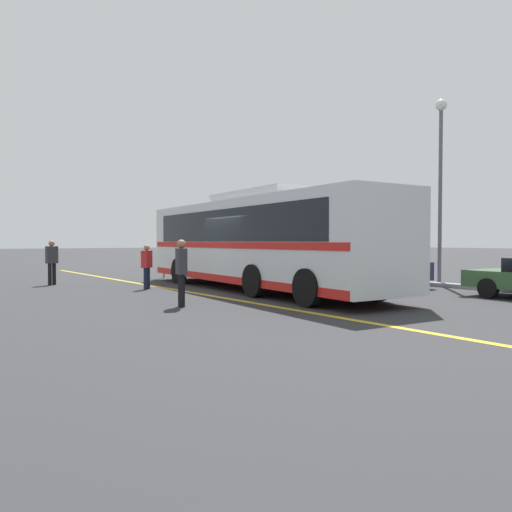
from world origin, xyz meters
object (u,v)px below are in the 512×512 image
transit_bus (256,240)px  parked_car_1 (272,262)px  street_lamp (441,162)px  pedestrian_1 (147,264)px  parked_car_0 (216,258)px  parked_car_2 (371,266)px  pedestrian_0 (181,268)px  bus_stop_sign (164,244)px  pedestrian_2 (52,260)px

transit_bus → parked_car_1: 6.85m
parked_car_1 → street_lamp: bearing=104.3°
pedestrian_1 → street_lamp: bearing=-64.2°
parked_car_0 → parked_car_2: size_ratio=1.09×
transit_bus → parked_car_0: transit_bus is taller
parked_car_1 → street_lamp: size_ratio=0.69×
transit_bus → parked_car_2: size_ratio=2.97×
pedestrian_0 → street_lamp: size_ratio=0.24×
parked_car_0 → pedestrian_0: pedestrian_0 is taller
transit_bus → bus_stop_sign: transit_bus is taller
transit_bus → parked_car_1: transit_bus is taller
transit_bus → parked_car_2: 4.84m
transit_bus → pedestrian_1: bearing=143.1°
pedestrian_2 → street_lamp: size_ratio=0.24×
pedestrian_1 → bus_stop_sign: bus_stop_sign is taller
parked_car_1 → pedestrian_0: size_ratio=2.84×
parked_car_2 → pedestrian_1: pedestrian_1 is taller
pedestrian_2 → pedestrian_0: bearing=-93.5°
parked_car_2 → pedestrian_1: size_ratio=2.81×
parked_car_1 → bus_stop_sign: size_ratio=2.01×
parked_car_0 → parked_car_2: 11.89m
parked_car_2 → pedestrian_0: size_ratio=2.54×
street_lamp → pedestrian_0: bearing=-91.1°
bus_stop_sign → pedestrian_1: bearing=-117.2°
parked_car_1 → pedestrian_1: (2.40, -7.49, 0.20)m
parked_car_1 → pedestrian_2: size_ratio=2.86×
pedestrian_1 → bus_stop_sign: 5.51m
parked_car_0 → street_lamp: (13.35, 1.83, 3.98)m
transit_bus → parked_car_1: bearing=52.2°
parked_car_1 → pedestrian_1: 7.86m
parked_car_0 → pedestrian_1: size_ratio=3.07×
transit_bus → pedestrian_1: 3.98m
parked_car_1 → parked_car_2: size_ratio=1.12×
bus_stop_sign → street_lamp: 12.39m
pedestrian_2 → bus_stop_sign: 5.27m
pedestrian_0 → pedestrian_1: pedestrian_0 is taller
parked_car_2 → street_lamp: (1.46, 2.24, 3.99)m
transit_bus → pedestrian_1: (-2.58, -2.91, -0.86)m
pedestrian_0 → pedestrian_2: bearing=21.0°
parked_car_0 → parked_car_1: parked_car_0 is taller
parked_car_0 → pedestrian_2: size_ratio=2.79×
bus_stop_sign → street_lamp: size_ratio=0.35×
pedestrian_1 → parked_car_0: bearing=9.8°
pedestrian_1 → pedestrian_2: 4.38m
pedestrian_2 → bus_stop_sign: bearing=-0.3°
transit_bus → parked_car_0: bearing=69.8°
transit_bus → street_lamp: size_ratio=1.84×
parked_car_1 → parked_car_2: parked_car_2 is taller
bus_stop_sign → street_lamp: (9.84, 6.84, 3.17)m
transit_bus → street_lamp: 7.90m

